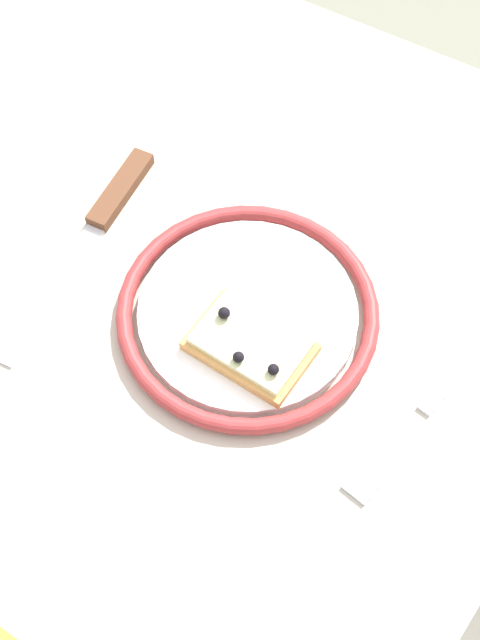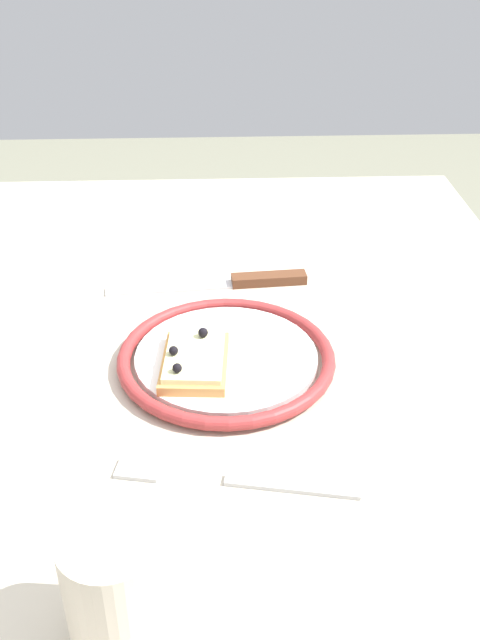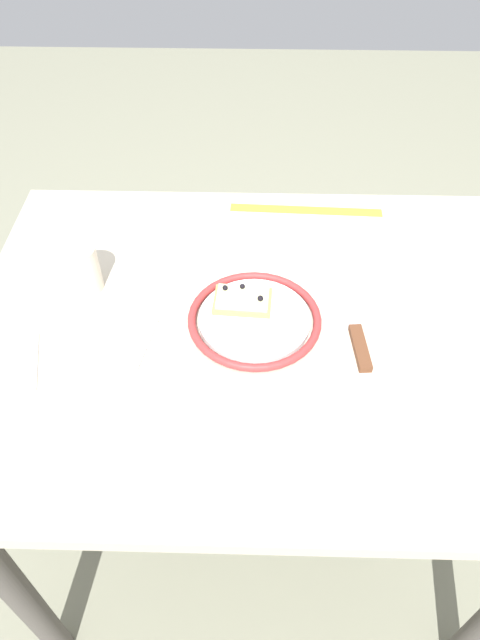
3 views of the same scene
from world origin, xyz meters
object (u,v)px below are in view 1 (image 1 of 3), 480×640
at_px(pizza_slice_near, 250,345).
at_px(knife, 103,216).
at_px(dining_table, 229,370).
at_px(fork, 428,406).
at_px(plate, 247,313).

height_order(pizza_slice_near, knife, pizza_slice_near).
bearing_deg(knife, dining_table, 170.99).
relative_size(pizza_slice_near, fork, 0.49).
bearing_deg(fork, plate, 0.79).
relative_size(knife, fork, 1.20).
bearing_deg(plate, pizza_slice_near, 123.39).
distance_m(dining_table, plate, 0.13).
relative_size(dining_table, knife, 4.09).
distance_m(dining_table, knife, 0.19).
distance_m(pizza_slice_near, fork, 0.15).
bearing_deg(knife, fork, 176.34).
bearing_deg(plate, fork, -179.21).
relative_size(pizza_slice_near, knife, 0.41).
distance_m(knife, fork, 0.33).
bearing_deg(dining_table, fork, -179.45).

